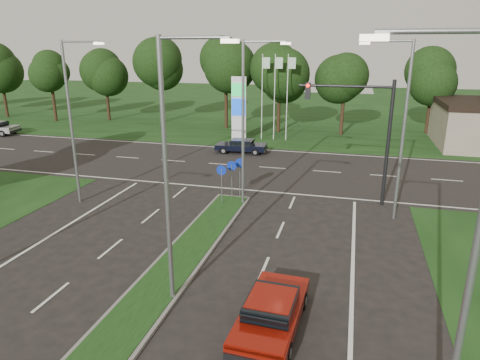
# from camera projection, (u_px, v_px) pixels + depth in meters

# --- Properties ---
(verge_far) EXTENTS (160.00, 50.00, 0.02)m
(verge_far) POSITION_uv_depth(u_px,v_px,m) (306.00, 110.00, 60.67)
(verge_far) COLOR black
(verge_far) RESTS_ON ground
(cross_road) EXTENTS (160.00, 12.00, 0.02)m
(cross_road) POSITION_uv_depth(u_px,v_px,m) (259.00, 167.00, 32.08)
(cross_road) COLOR black
(cross_road) RESTS_ON ground
(median_kerb) EXTENTS (2.00, 26.00, 0.12)m
(median_kerb) POSITION_uv_depth(u_px,v_px,m) (124.00, 328.00, 13.62)
(median_kerb) COLOR slate
(median_kerb) RESTS_ON ground
(streetlight_median_near) EXTENTS (2.53, 0.22, 9.00)m
(streetlight_median_near) POSITION_uv_depth(u_px,v_px,m) (171.00, 163.00, 13.72)
(streetlight_median_near) COLOR gray
(streetlight_median_near) RESTS_ON ground
(streetlight_median_far) EXTENTS (2.53, 0.22, 9.00)m
(streetlight_median_far) POSITION_uv_depth(u_px,v_px,m) (247.00, 116.00, 22.95)
(streetlight_median_far) COLOR gray
(streetlight_median_far) RESTS_ON ground
(streetlight_left_far) EXTENTS (2.53, 0.22, 9.00)m
(streetlight_left_far) POSITION_uv_depth(u_px,v_px,m) (73.00, 115.00, 23.39)
(streetlight_left_far) COLOR gray
(streetlight_left_far) RESTS_ON ground
(streetlight_right_far) EXTENTS (2.53, 0.22, 9.00)m
(streetlight_right_far) POSITION_uv_depth(u_px,v_px,m) (400.00, 122.00, 21.03)
(streetlight_right_far) COLOR gray
(streetlight_right_far) RESTS_ON ground
(streetlight_right_near) EXTENTS (2.53, 0.22, 9.00)m
(streetlight_right_near) POSITION_uv_depth(u_px,v_px,m) (465.00, 243.00, 8.12)
(streetlight_right_near) COLOR gray
(streetlight_right_near) RESTS_ON ground
(traffic_signal) EXTENTS (5.10, 0.42, 7.00)m
(traffic_signal) POSITION_uv_depth(u_px,v_px,m) (365.00, 123.00, 23.39)
(traffic_signal) COLOR black
(traffic_signal) RESTS_ON ground
(median_signs) EXTENTS (1.16, 1.76, 2.38)m
(median_signs) POSITION_uv_depth(u_px,v_px,m) (231.00, 173.00, 24.56)
(median_signs) COLOR gray
(median_signs) RESTS_ON ground
(gas_pylon) EXTENTS (5.80, 1.26, 8.00)m
(gas_pylon) POSITION_uv_depth(u_px,v_px,m) (241.00, 107.00, 40.40)
(gas_pylon) COLOR silver
(gas_pylon) RESTS_ON ground
(treeline_far) EXTENTS (6.00, 6.00, 9.90)m
(treeline_far) POSITION_uv_depth(u_px,v_px,m) (294.00, 65.00, 44.71)
(treeline_far) COLOR black
(treeline_far) RESTS_ON ground
(red_sedan) EXTENTS (1.94, 4.35, 1.18)m
(red_sedan) POSITION_uv_depth(u_px,v_px,m) (271.00, 311.00, 13.55)
(red_sedan) COLOR maroon
(red_sedan) RESTS_ON ground
(navy_sedan) EXTENTS (4.30, 1.95, 1.16)m
(navy_sedan) POSITION_uv_depth(u_px,v_px,m) (241.00, 146.00, 36.19)
(navy_sedan) COLOR black
(navy_sedan) RESTS_ON ground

